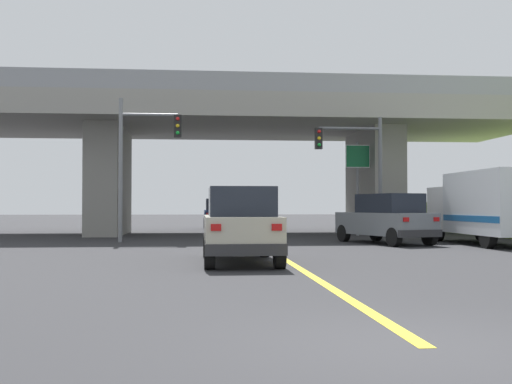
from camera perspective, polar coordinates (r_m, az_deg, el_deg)
The scene contains 10 objects.
ground at distance 34.40m, azimuth -1.10°, elevation -3.83°, with size 160.00×160.00×0.00m, color #2B2B2D.
overpass_bridge at distance 34.60m, azimuth -1.09°, elevation 5.37°, with size 31.61×10.74×7.80m.
lane_divider_stripe at distance 19.24m, azimuth 2.15°, elevation -5.83°, with size 0.20×24.95×0.01m, color yellow.
suv_lead at distance 16.87m, azimuth -1.44°, elevation -3.03°, with size 1.96×4.73×2.02m.
suv_crossing at distance 26.00m, azimuth 11.74°, elevation -2.39°, with size 3.23×5.15×2.02m.
box_truck at distance 26.28m, azimuth 20.40°, elevation -1.20°, with size 2.33×7.02×2.86m.
sedan_oncoming at distance 42.47m, azimuth -3.44°, elevation -1.98°, with size 1.98×4.40×2.02m.
traffic_signal_nearside at distance 28.89m, azimuth 9.28°, elevation 2.88°, with size 3.10×0.36×5.59m.
traffic_signal_farside at distance 27.17m, azimuth -10.51°, elevation 3.64°, with size 2.66×0.36×6.12m.
highway_sign at distance 32.92m, azimuth 9.23°, elevation 2.16°, with size 1.28×0.17×4.86m.
Camera 1 is at (-2.44, -6.55, 1.53)m, focal length 43.99 mm.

